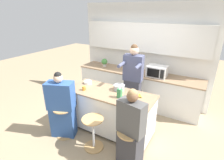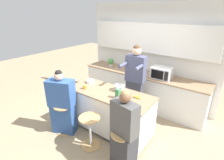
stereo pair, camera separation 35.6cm
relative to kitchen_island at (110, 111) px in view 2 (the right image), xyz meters
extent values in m
plane|color=tan|center=(0.00, 0.00, -0.47)|extent=(16.00, 16.00, 0.00)
cube|color=silver|center=(0.00, 1.80, 0.88)|extent=(3.68, 0.06, 2.70)
cube|color=white|center=(0.00, 1.69, 1.36)|extent=(3.38, 0.16, 0.75)
cube|color=white|center=(0.00, 1.44, -0.02)|extent=(3.38, 0.63, 0.89)
cube|color=#937556|center=(0.00, 1.44, 0.44)|extent=(3.41, 0.66, 0.03)
cube|color=black|center=(0.00, 0.00, -0.44)|extent=(1.73, 0.64, 0.06)
cube|color=white|center=(0.00, 0.00, 0.01)|extent=(1.81, 0.72, 0.83)
cube|color=#937556|center=(0.00, 0.00, 0.44)|extent=(1.85, 0.76, 0.03)
cylinder|color=tan|center=(-0.74, -0.63, -0.46)|extent=(0.38, 0.38, 0.01)
cylinder|color=#B7BABC|center=(-0.74, -0.63, -0.14)|extent=(0.04, 0.04, 0.62)
cylinder|color=tan|center=(-0.74, -0.63, 0.18)|extent=(0.40, 0.40, 0.02)
cylinder|color=tan|center=(0.00, -0.63, -0.46)|extent=(0.38, 0.38, 0.01)
cylinder|color=#B7BABC|center=(0.00, -0.63, -0.14)|extent=(0.04, 0.04, 0.62)
cylinder|color=tan|center=(0.00, -0.63, 0.18)|extent=(0.40, 0.40, 0.02)
cylinder|color=#B7BABC|center=(0.74, -0.64, -0.14)|extent=(0.04, 0.04, 0.62)
cylinder|color=tan|center=(0.74, -0.64, 0.18)|extent=(0.40, 0.40, 0.02)
cube|color=#383842|center=(0.18, 0.73, 0.02)|extent=(0.39, 0.25, 0.98)
cube|color=#474C6B|center=(0.18, 0.73, 0.81)|extent=(0.45, 0.26, 0.59)
cylinder|color=#474C6B|center=(0.02, 0.44, 0.94)|extent=(0.10, 0.33, 0.07)
cylinder|color=#474C6B|center=(0.39, 0.48, 0.94)|extent=(0.10, 0.33, 0.07)
sphere|color=#DBB293|center=(0.18, 0.73, 1.21)|extent=(0.22, 0.22, 0.20)
sphere|color=#513823|center=(0.18, 0.73, 1.27)|extent=(0.17, 0.17, 0.16)
cube|color=#2D5193|center=(-0.77, -0.63, -0.14)|extent=(0.55, 0.43, 0.65)
cube|color=#2D5193|center=(-0.77, -0.63, 0.47)|extent=(0.60, 0.47, 0.56)
sphere|color=#DBB293|center=(-0.77, -0.63, 0.84)|extent=(0.24, 0.24, 0.18)
sphere|color=black|center=(-0.77, -0.63, 0.89)|extent=(0.19, 0.19, 0.15)
cube|color=#333338|center=(0.76, -0.63, -0.14)|extent=(0.44, 0.33, 0.65)
cube|color=#4C4C4C|center=(0.76, -0.63, 0.47)|extent=(0.47, 0.30, 0.57)
sphere|color=brown|center=(0.76, -0.63, 0.85)|extent=(0.21, 0.21, 0.18)
sphere|color=#A37F51|center=(0.76, -0.63, 0.89)|extent=(0.17, 0.17, 0.14)
cylinder|color=#B7BABC|center=(0.11, 0.19, 0.51)|extent=(0.22, 0.22, 0.11)
cylinder|color=#B7BABC|center=(0.11, 0.19, 0.57)|extent=(0.23, 0.23, 0.01)
cylinder|color=#B7BABC|center=(-0.03, 0.19, 0.55)|extent=(0.05, 0.01, 0.01)
cylinder|color=#B7BABC|center=(0.24, 0.19, 0.55)|extent=(0.05, 0.01, 0.01)
cylinder|color=white|center=(-0.69, 0.15, 0.48)|extent=(0.18, 0.18, 0.06)
cylinder|color=orange|center=(-0.54, -0.18, 0.50)|extent=(0.07, 0.07, 0.09)
torus|color=orange|center=(-0.49, -0.18, 0.50)|extent=(0.04, 0.01, 0.04)
cylinder|color=orange|center=(0.56, -0.19, 0.50)|extent=(0.08, 0.08, 0.09)
torus|color=orange|center=(0.61, -0.19, 0.50)|extent=(0.04, 0.01, 0.04)
ellipsoid|color=yellow|center=(0.58, 0.09, 0.48)|extent=(0.13, 0.05, 0.06)
ellipsoid|color=yellow|center=(0.55, 0.13, 0.48)|extent=(0.10, 0.12, 0.06)
ellipsoid|color=yellow|center=(0.61, 0.13, 0.48)|extent=(0.11, 0.11, 0.06)
cube|color=#38844C|center=(0.27, -0.10, 0.55)|extent=(0.08, 0.08, 0.18)
cylinder|color=white|center=(0.27, -0.10, 0.65)|extent=(0.04, 0.04, 0.02)
cube|color=white|center=(0.55, 1.40, 0.60)|extent=(0.49, 0.36, 0.28)
cube|color=black|center=(0.50, 1.22, 0.60)|extent=(0.30, 0.01, 0.21)
cube|color=black|center=(0.72, 1.22, 0.60)|extent=(0.09, 0.01, 0.22)
cylinder|color=beige|center=(-1.05, 1.44, 0.50)|extent=(0.11, 0.11, 0.07)
sphere|color=#478942|center=(-1.05, 1.44, 0.61)|extent=(0.18, 0.18, 0.18)
camera|label=1|loc=(1.66, -2.78, 2.04)|focal=28.00mm
camera|label=2|loc=(1.96, -2.59, 2.04)|focal=28.00mm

